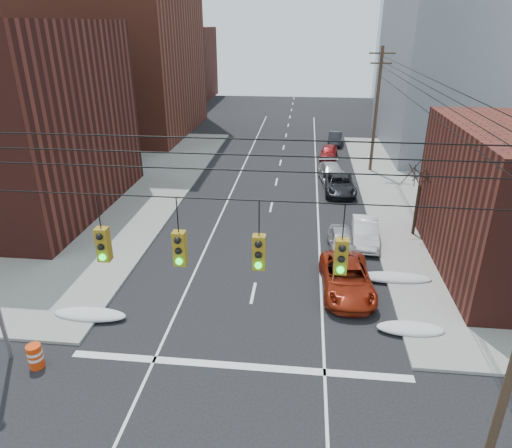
% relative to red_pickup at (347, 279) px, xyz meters
% --- Properties ---
extents(building_brick_tall, '(24.00, 20.00, 30.00)m').
position_rel_red_pickup_xyz_m(building_brick_tall, '(-28.77, 35.30, 14.25)').
color(building_brick_tall, brown).
rests_on(building_brick_tall, ground).
extents(building_brick_far, '(22.00, 18.00, 12.00)m').
position_rel_red_pickup_xyz_m(building_brick_far, '(-30.77, 61.30, 5.25)').
color(building_brick_far, '#471B15').
rests_on(building_brick_far, ground).
extents(building_office, '(22.00, 20.00, 25.00)m').
position_rel_red_pickup_xyz_m(building_office, '(17.23, 31.30, 11.75)').
color(building_office, gray).
rests_on(building_office, ground).
extents(building_glass, '(20.00, 18.00, 22.00)m').
position_rel_red_pickup_xyz_m(building_glass, '(19.23, 57.30, 10.25)').
color(building_glass, gray).
rests_on(building_glass, ground).
extents(utility_pole_far, '(2.20, 0.28, 11.00)m').
position_rel_red_pickup_xyz_m(utility_pole_far, '(3.73, 21.30, 5.03)').
color(utility_pole_far, '#473323').
rests_on(utility_pole_far, ground).
extents(traffic_signals, '(17.00, 0.42, 2.02)m').
position_rel_red_pickup_xyz_m(traffic_signals, '(-4.67, -9.73, 6.42)').
color(traffic_signals, black).
rests_on(traffic_signals, ground).
extents(bare_tree, '(2.09, 2.20, 4.93)m').
position_rel_red_pickup_xyz_m(bare_tree, '(4.81, 7.30, 1.57)').
color(bare_tree, black).
rests_on(bare_tree, ground).
extents(snow_nw, '(3.50, 1.08, 0.42)m').
position_rel_red_pickup_xyz_m(snow_nw, '(-12.17, -3.70, -0.54)').
color(snow_nw, silver).
rests_on(snow_nw, ground).
extents(snow_ne, '(3.00, 1.08, 0.42)m').
position_rel_red_pickup_xyz_m(snow_ne, '(2.63, -3.20, -0.54)').
color(snow_ne, silver).
rests_on(snow_ne, ground).
extents(snow_east_far, '(4.00, 1.08, 0.42)m').
position_rel_red_pickup_xyz_m(snow_east_far, '(2.63, 1.30, -0.54)').
color(snow_east_far, silver).
rests_on(snow_east_far, ground).
extents(red_pickup, '(2.78, 5.53, 1.50)m').
position_rel_red_pickup_xyz_m(red_pickup, '(0.00, 0.00, 0.00)').
color(red_pickup, maroon).
rests_on(red_pickup, ground).
extents(parked_car_a, '(1.70, 3.90, 1.31)m').
position_rel_red_pickup_xyz_m(parked_car_a, '(0.03, 4.66, -0.10)').
color(parked_car_a, '#B6B7BC').
rests_on(parked_car_a, ground).
extents(parked_car_b, '(1.83, 4.50, 1.45)m').
position_rel_red_pickup_xyz_m(parked_car_b, '(1.57, 5.91, -0.03)').
color(parked_car_b, white).
rests_on(parked_car_b, ground).
extents(parked_car_c, '(2.55, 5.25, 1.44)m').
position_rel_red_pickup_xyz_m(parked_car_c, '(0.51, 15.08, -0.03)').
color(parked_car_c, black).
rests_on(parked_car_c, ground).
extents(parked_car_d, '(2.66, 5.26, 1.46)m').
position_rel_red_pickup_xyz_m(parked_car_d, '(0.03, 17.96, -0.02)').
color(parked_car_d, '#B0B0B5').
rests_on(parked_car_d, ground).
extents(parked_car_e, '(2.10, 4.15, 1.35)m').
position_rel_red_pickup_xyz_m(parked_car_e, '(0.03, 25.37, -0.07)').
color(parked_car_e, maroon).
rests_on(parked_car_e, ground).
extents(parked_car_f, '(1.82, 4.36, 1.40)m').
position_rel_red_pickup_xyz_m(parked_car_f, '(0.97, 31.26, -0.05)').
color(parked_car_f, black).
rests_on(parked_car_f, ground).
extents(lot_car_a, '(3.92, 2.52, 1.22)m').
position_rel_red_pickup_xyz_m(lot_car_a, '(-20.60, 5.81, 0.01)').
color(lot_car_a, silver).
rests_on(lot_car_a, sidewalk_nw).
extents(lot_car_b, '(5.92, 4.20, 1.50)m').
position_rel_red_pickup_xyz_m(lot_car_b, '(-20.62, 16.21, 0.15)').
color(lot_car_b, '#A0A0A5').
rests_on(lot_car_b, sidewalk_nw).
extents(lot_car_c, '(5.01, 3.48, 1.35)m').
position_rel_red_pickup_xyz_m(lot_car_c, '(-22.22, 11.86, 0.07)').
color(lot_car_c, black).
rests_on(lot_car_c, sidewalk_nw).
extents(lot_car_d, '(4.43, 2.03, 1.47)m').
position_rel_red_pickup_xyz_m(lot_car_d, '(-21.17, 12.44, 0.14)').
color(lot_car_d, silver).
rests_on(lot_car_d, sidewalk_nw).
extents(construction_barrel, '(0.66, 0.66, 1.04)m').
position_rel_red_pickup_xyz_m(construction_barrel, '(-12.86, -7.10, -0.21)').
color(construction_barrel, red).
rests_on(construction_barrel, ground).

